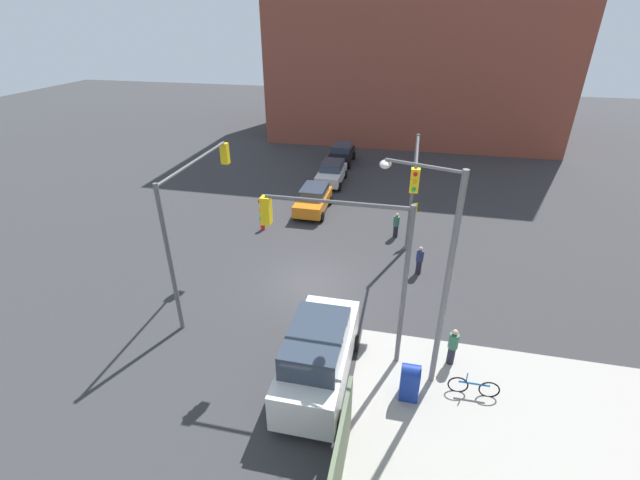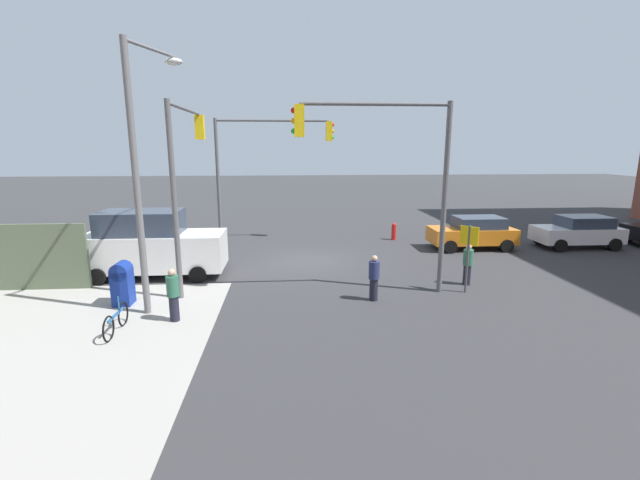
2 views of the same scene
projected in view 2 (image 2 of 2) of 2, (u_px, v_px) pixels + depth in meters
name	position (u px, v px, depth m)	size (l,w,h in m)	color
ground_plane	(307.00, 261.00, 19.29)	(120.00, 120.00, 0.00)	#333335
traffic_signal_nw_corner	(388.00, 160.00, 14.10)	(5.28, 0.36, 6.50)	#59595B
traffic_signal_se_corner	(263.00, 154.00, 22.53)	(6.26, 0.36, 6.50)	#59595B
traffic_signal_ne_corner	(186.00, 159.00, 15.54)	(0.36, 5.27, 6.50)	#59595B
street_lamp_corner	(142.00, 159.00, 12.61)	(1.13, 2.56, 8.00)	slate
warning_sign_two_way	(468.00, 247.00, 14.79)	(0.48, 0.48, 2.40)	#4C4C4C
mailbox_blue	(122.00, 282.00, 13.80)	(0.56, 0.64, 1.43)	navy
fire_hydrant	(394.00, 231.00, 23.64)	(0.26, 0.26, 0.94)	red
sedan_white	(578.00, 231.00, 21.73)	(4.13, 2.02, 1.62)	white
sedan_orange	(473.00, 232.00, 21.49)	(4.15, 2.02, 1.62)	orange
van_white_delivery	(152.00, 245.00, 16.81)	(5.40, 2.32, 2.62)	white
pedestrian_crossing	(173.00, 294.00, 12.47)	(0.36, 0.36, 1.60)	#2D664C
pedestrian_waiting	(468.00, 264.00, 15.83)	(0.36, 0.36, 1.55)	#2D664C
pedestrian_walking_north	(374.00, 277.00, 14.20)	(0.36, 0.36, 1.55)	navy
bicycle_leaning_on_fence	(116.00, 321.00, 11.80)	(0.05, 1.75, 0.97)	black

